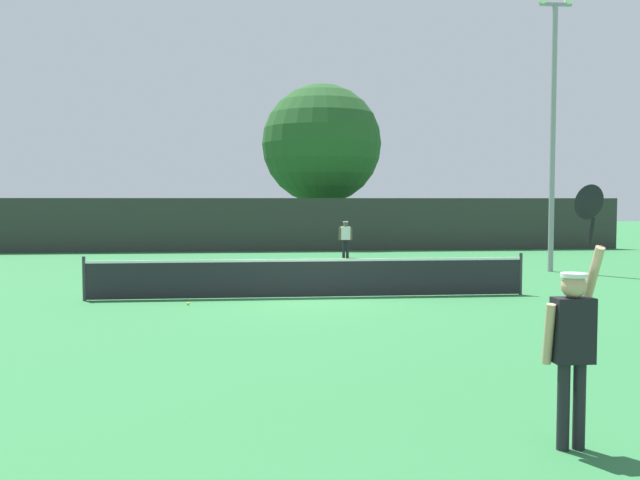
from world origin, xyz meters
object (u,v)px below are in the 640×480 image
(player_serving, at_px, (573,333))
(parked_car_mid, at_px, (374,228))
(tennis_ball, at_px, (188,304))
(player_receiving, at_px, (346,236))
(parked_car_near, at_px, (220,229))
(light_pole, at_px, (553,118))
(large_tree, at_px, (322,144))
(parked_car_far, at_px, (444,229))

(player_serving, xyz_separation_m, parked_car_mid, (4.35, 34.91, -0.36))
(tennis_ball, xyz_separation_m, parked_car_mid, (8.86, 25.11, 0.74))
(player_serving, height_order, tennis_ball, player_serving)
(player_receiving, height_order, parked_car_near, parked_car_near)
(player_serving, bearing_deg, player_receiving, 87.65)
(light_pole, bearing_deg, parked_car_near, 124.13)
(light_pole, bearing_deg, parked_car_mid, 98.38)
(player_receiving, height_order, parked_car_mid, parked_car_mid)
(parked_car_mid, bearing_deg, large_tree, -131.65)
(player_serving, relative_size, tennis_ball, 37.82)
(player_receiving, xyz_separation_m, parked_car_near, (-5.70, 11.24, -0.15))
(light_pole, xyz_separation_m, parked_car_far, (1.11, 16.87, -4.40))
(parked_car_mid, bearing_deg, player_receiving, -104.92)
(parked_car_near, distance_m, parked_car_far, 12.99)
(large_tree, bearing_deg, parked_car_far, 16.44)
(large_tree, bearing_deg, player_receiving, -89.09)
(parked_car_near, bearing_deg, player_serving, -87.52)
(player_receiving, relative_size, parked_car_near, 0.35)
(parked_car_mid, height_order, parked_car_far, same)
(tennis_ball, height_order, parked_car_near, parked_car_near)
(light_pole, bearing_deg, tennis_ball, -150.73)
(player_receiving, distance_m, parked_car_mid, 12.81)
(light_pole, distance_m, large_tree, 15.98)
(player_receiving, xyz_separation_m, parked_car_far, (7.28, 10.60, -0.15))
(parked_car_mid, bearing_deg, parked_car_far, -23.63)
(parked_car_near, bearing_deg, parked_car_far, -8.38)
(tennis_ball, relative_size, parked_car_near, 0.02)
(player_serving, height_order, player_receiving, player_serving)
(player_receiving, height_order, light_pole, light_pole)
(parked_car_near, bearing_deg, parked_car_mid, 1.28)
(tennis_ball, bearing_deg, player_receiving, 66.94)
(player_receiving, relative_size, parked_car_mid, 0.36)
(parked_car_far, bearing_deg, parked_car_mid, 162.55)
(parked_car_mid, bearing_deg, parked_car_near, -172.55)
(tennis_ball, xyz_separation_m, parked_car_near, (-0.26, 24.01, 0.74))
(parked_car_mid, bearing_deg, light_pole, -81.02)
(player_receiving, bearing_deg, player_serving, 87.65)
(tennis_ball, bearing_deg, large_tree, 75.95)
(parked_car_near, relative_size, parked_car_mid, 1.03)
(parked_car_far, bearing_deg, player_receiving, -117.68)
(large_tree, bearing_deg, tennis_ball, -104.05)
(large_tree, distance_m, parked_car_far, 9.01)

